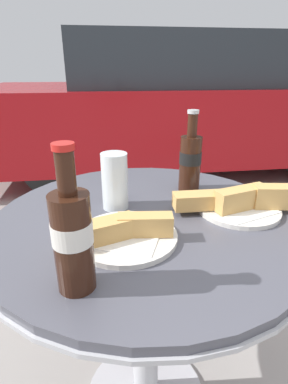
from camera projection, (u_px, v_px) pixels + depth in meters
bistro_table at (146, 265)px, 0.84m from camera, size 0.80×0.80×0.71m
cola_bottle_left at (190, 160)px, 0.90m from camera, size 0.07×0.07×0.24m
cola_bottle_right at (73, 236)px, 0.49m from camera, size 0.07×0.07×0.26m
drinking_glass at (115, 184)px, 0.80m from camera, size 0.07×0.07×0.15m
lunch_plate_near at (240, 202)px, 0.79m from camera, size 0.34×0.22×0.07m
lunch_plate_far at (124, 233)px, 0.66m from camera, size 0.24×0.23×0.06m
parked_car at (189, 108)px, 3.26m from camera, size 4.30×1.68×1.35m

